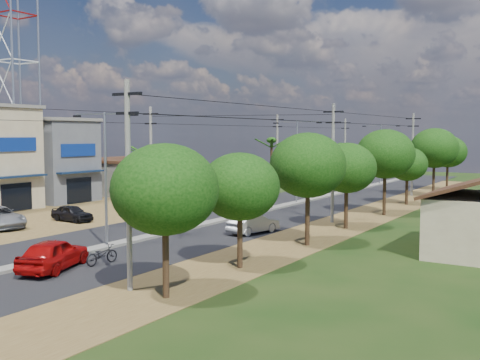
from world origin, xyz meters
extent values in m
plane|color=black|center=(0.00, 0.00, 0.00)|extent=(160.00, 160.00, 0.00)
cube|color=black|center=(0.00, 15.00, 0.02)|extent=(12.00, 110.00, 0.04)
cube|color=#605E56|center=(0.00, 18.00, 0.09)|extent=(1.00, 90.00, 0.18)
cube|color=brown|center=(-15.00, 8.00, 0.02)|extent=(18.00, 46.00, 0.04)
cube|color=brown|center=(8.50, 15.00, 0.01)|extent=(5.00, 90.00, 0.03)
cube|color=#0D1E38|center=(-17.60, 7.00, 3.10)|extent=(0.80, 5.40, 0.15)
cube|color=black|center=(-17.95, 7.00, 1.30)|extent=(0.10, 3.00, 2.40)
cube|color=navy|center=(-17.92, 7.00, 5.85)|extent=(0.12, 4.20, 1.20)
cube|color=#4E5156|center=(-22.00, 14.00, 4.00)|extent=(8.00, 6.00, 8.00)
cube|color=#605E56|center=(-22.00, 14.00, 8.15)|extent=(8.40, 6.40, 0.30)
cube|color=#0D1E38|center=(-17.60, 14.00, 3.10)|extent=(0.80, 5.40, 0.15)
cube|color=black|center=(-17.95, 14.00, 1.30)|extent=(0.10, 3.00, 2.40)
cube|color=navy|center=(-17.92, 14.00, 5.20)|extent=(0.12, 4.20, 1.20)
cube|color=#605E56|center=(-21.00, 24.00, 1.80)|extent=(10.00, 10.00, 3.60)
cube|color=black|center=(-21.00, 24.00, 3.80)|extent=(10.40, 10.40, 0.30)
cylinder|color=gray|center=(-25.40, 12.40, 19.00)|extent=(0.24, 0.24, 38.00)
cylinder|color=gray|center=(-25.40, 15.60, 19.00)|extent=(0.24, 0.24, 38.00)
cylinder|color=gray|center=(-28.60, 15.60, 19.00)|extent=(0.24, 0.24, 38.00)
cylinder|color=black|center=(9.50, -6.00, 2.10)|extent=(0.28, 0.28, 4.20)
ellipsoid|color=black|center=(9.50, -6.00, 4.50)|extent=(4.40, 4.40, 3.74)
cylinder|color=black|center=(9.30, 0.00, 1.92)|extent=(0.28, 0.28, 3.85)
ellipsoid|color=black|center=(9.30, 0.00, 4.12)|extent=(4.00, 4.00, 3.40)
cylinder|color=black|center=(9.70, 7.00, 2.27)|extent=(0.28, 0.28, 4.55)
ellipsoid|color=black|center=(9.70, 7.00, 4.88)|extent=(4.60, 4.60, 3.91)
cylinder|color=black|center=(9.40, 14.00, 2.03)|extent=(0.28, 0.28, 4.06)
ellipsoid|color=black|center=(9.40, 14.00, 4.35)|extent=(4.20, 4.20, 3.57)
cylinder|color=black|center=(9.60, 22.00, 2.38)|extent=(0.28, 0.28, 4.76)
ellipsoid|color=black|center=(9.60, 22.00, 5.10)|extent=(4.80, 4.80, 4.08)
cylinder|color=black|center=(9.20, 30.00, 1.82)|extent=(0.28, 0.28, 3.64)
ellipsoid|color=black|center=(9.20, 30.00, 3.90)|extent=(3.80, 3.80, 3.23)
cylinder|color=black|center=(9.80, 38.00, 2.45)|extent=(0.28, 0.28, 4.90)
ellipsoid|color=black|center=(9.80, 38.00, 5.25)|extent=(5.00, 5.00, 4.25)
cylinder|color=black|center=(9.50, 46.00, 2.17)|extent=(0.28, 0.28, 4.34)
ellipsoid|color=black|center=(9.50, 46.00, 4.65)|extent=(4.40, 4.40, 3.74)
cylinder|color=black|center=(0.00, 4.00, 2.90)|extent=(0.22, 0.22, 5.80)
cylinder|color=black|center=(0.00, 20.00, 3.10)|extent=(0.22, 0.22, 6.20)
cylinder|color=black|center=(0.00, 36.00, 2.75)|extent=(0.22, 0.22, 5.50)
cylinder|color=gray|center=(0.00, 0.00, 4.00)|extent=(0.16, 0.16, 8.00)
cube|color=gray|center=(1.20, 0.00, 7.90)|extent=(2.40, 0.08, 0.08)
cube|color=gray|center=(-1.20, 0.00, 7.90)|extent=(2.40, 0.08, 0.08)
cube|color=black|center=(2.30, 0.00, 7.80)|extent=(0.50, 0.18, 0.12)
cube|color=black|center=(-2.30, 0.00, 7.80)|extent=(0.50, 0.18, 0.12)
cylinder|color=gray|center=(0.00, 25.00, 4.00)|extent=(0.16, 0.16, 8.00)
cube|color=gray|center=(1.20, 25.00, 7.90)|extent=(2.40, 0.08, 0.08)
cube|color=gray|center=(-1.20, 25.00, 7.90)|extent=(2.40, 0.08, 0.08)
cube|color=black|center=(2.30, 25.00, 7.80)|extent=(0.50, 0.18, 0.12)
cube|color=black|center=(-2.30, 25.00, 7.80)|extent=(0.50, 0.18, 0.12)
cylinder|color=gray|center=(0.00, 50.00, 4.00)|extent=(0.16, 0.16, 8.00)
cube|color=gray|center=(1.20, 50.00, 7.90)|extent=(2.40, 0.08, 0.08)
cube|color=gray|center=(-1.20, 50.00, 7.90)|extent=(2.40, 0.08, 0.08)
cube|color=black|center=(2.30, 50.00, 7.80)|extent=(0.50, 0.18, 0.12)
cube|color=black|center=(-2.30, 50.00, 7.80)|extent=(0.50, 0.18, 0.12)
cylinder|color=#605E56|center=(-7.00, 12.00, 4.50)|extent=(0.24, 0.24, 9.00)
cube|color=black|center=(-7.00, 12.00, 8.40)|extent=(1.60, 0.12, 0.12)
cube|color=black|center=(-7.00, 12.00, 7.60)|extent=(1.20, 0.12, 0.12)
cylinder|color=#605E56|center=(-7.00, 34.00, 4.50)|extent=(0.24, 0.24, 9.00)
cube|color=black|center=(-7.00, 34.00, 8.40)|extent=(1.60, 0.12, 0.12)
cube|color=black|center=(-7.00, 34.00, 7.60)|extent=(1.20, 0.12, 0.12)
cylinder|color=#605E56|center=(-7.00, 55.00, 4.50)|extent=(0.24, 0.24, 9.00)
cube|color=black|center=(-7.00, 55.00, 8.40)|extent=(1.60, 0.12, 0.12)
cube|color=black|center=(-7.00, 55.00, 7.60)|extent=(1.20, 0.12, 0.12)
cylinder|color=#605E56|center=(7.50, -6.00, 4.50)|extent=(0.24, 0.24, 9.00)
cube|color=black|center=(7.50, -6.00, 8.40)|extent=(1.60, 0.12, 0.12)
cube|color=black|center=(7.50, -6.00, 7.60)|extent=(1.20, 0.12, 0.12)
cylinder|color=#605E56|center=(7.50, 16.00, 4.50)|extent=(0.24, 0.24, 9.00)
cube|color=black|center=(7.50, 16.00, 8.40)|extent=(1.60, 0.12, 0.12)
cube|color=black|center=(7.50, 16.00, 7.60)|extent=(1.20, 0.12, 0.12)
cylinder|color=#605E56|center=(7.50, 38.00, 4.50)|extent=(0.24, 0.24, 9.00)
cube|color=black|center=(7.50, 38.00, 8.40)|extent=(1.60, 0.12, 0.12)
cube|color=black|center=(7.50, 38.00, 7.60)|extent=(1.20, 0.12, 0.12)
imported|color=#930808|center=(1.78, -5.32, 0.78)|extent=(3.36, 4.96, 1.57)
imported|color=gray|center=(4.86, 8.75, 0.66)|extent=(2.20, 4.19, 1.31)
imported|color=silver|center=(-4.49, 26.88, 0.72)|extent=(3.57, 5.36, 1.44)
imported|color=black|center=(-9.64, 5.81, 0.63)|extent=(3.77, 1.67, 1.26)
imported|color=black|center=(2.95, -3.24, 0.51)|extent=(0.86, 2.00, 1.02)
imported|color=black|center=(-2.86, 16.55, 0.45)|extent=(1.25, 1.80, 0.90)
imported|color=black|center=(-1.20, 30.93, 0.54)|extent=(0.58, 1.81, 1.08)
camera|label=1|loc=(24.10, -23.47, 6.72)|focal=42.00mm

